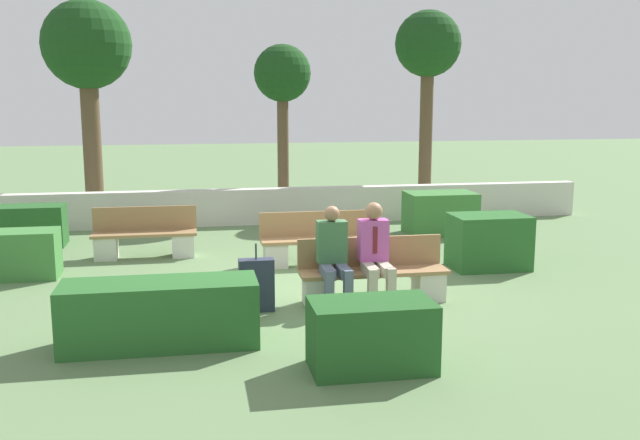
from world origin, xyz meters
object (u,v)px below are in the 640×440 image
bench_left_side (145,239)px  bench_right_side (316,245)px  person_seated_man (375,249)px  person_seated_woman (333,253)px  tree_leftmost (87,51)px  suitcase (257,285)px  bench_front (373,277)px  tree_center_left (282,80)px  tree_center_right (428,51)px

bench_left_side → bench_right_side: bearing=-11.7°
bench_left_side → person_seated_man: person_seated_man is taller
person_seated_woman → person_seated_man: bearing=0.5°
person_seated_woman → tree_leftmost: bearing=116.8°
bench_left_side → bench_right_side: (2.74, -1.00, 0.00)m
bench_left_side → tree_leftmost: size_ratio=0.36×
person_seated_woman → tree_leftmost: size_ratio=0.28×
suitcase → tree_leftmost: (-2.91, 7.72, 3.27)m
bench_front → tree_center_left: bearing=92.6°
person_seated_woman → tree_center_right: bearing=63.7°
suitcase → tree_leftmost: tree_leftmost is taller
bench_right_side → tree_center_left: (0.08, 4.69, 2.69)m
bench_left_side → bench_front: bearing=-37.2°
bench_left_side → tree_leftmost: tree_leftmost is taller
bench_front → suitcase: size_ratio=2.25×
suitcase → tree_center_left: (1.25, 7.04, 2.67)m
bench_left_side → tree_leftmost: (-1.34, 4.38, 3.29)m
bench_right_side → person_seated_man: size_ratio=1.34×
suitcase → tree_leftmost: size_ratio=0.18×
bench_front → tree_center_right: size_ratio=0.42×
suitcase → tree_center_right: (4.74, 7.61, 3.34)m
bench_left_side → suitcase: bearing=-56.5°
bench_front → bench_left_side: 4.46m
person_seated_man → tree_center_right: 8.75m
bench_front → bench_right_side: bearing=100.0°
bench_front → bench_right_side: 2.22m
bench_left_side → bench_right_side: size_ratio=0.96×
bench_front → person_seated_woman: bearing=-165.9°
bench_right_side → person_seated_woman: size_ratio=1.37×
bench_right_side → tree_leftmost: size_ratio=0.38×
suitcase → tree_center_right: size_ratio=0.19×
tree_center_left → bench_left_side: bearing=-127.3°
person_seated_woman → tree_center_left: size_ratio=0.34×
bench_front → tree_leftmost: bearing=120.6°
tree_center_right → bench_left_side: bearing=-145.9°
bench_front → person_seated_woman: 0.70m
tree_leftmost → bench_right_side: bearing=-52.8°
bench_front → tree_leftmost: (-4.46, 7.56, 3.28)m
bench_front → person_seated_man: bearing=-96.1°
tree_leftmost → suitcase: bearing=-69.4°
bench_right_side → person_seated_man: (0.37, -2.32, 0.42)m
tree_leftmost → tree_center_left: tree_leftmost is taller
bench_left_side → person_seated_woman: 4.21m
bench_front → tree_center_right: bearing=66.9°
suitcase → tree_center_right: tree_center_right is taller
tree_center_left → tree_center_right: bearing=9.4°
bench_left_side → tree_center_left: 5.36m
person_seated_woman → suitcase: (-0.99, -0.02, -0.37)m
bench_front → tree_center_left: tree_center_left is taller
bench_front → tree_center_right: 8.77m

